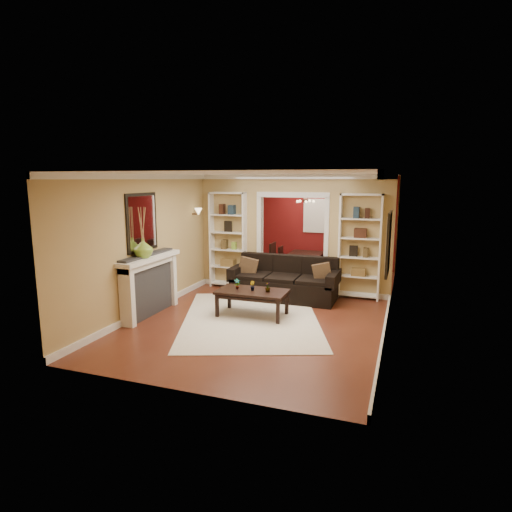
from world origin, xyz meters
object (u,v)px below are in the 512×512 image
at_px(sofa, 284,278).
at_px(bookshelf_right, 360,247).
at_px(bookshelf_left, 228,240).
at_px(fireplace, 151,286).
at_px(dining_table, 304,265).
at_px(coffee_table, 252,303).

distance_m(sofa, bookshelf_right, 1.78).
distance_m(bookshelf_left, fireplace, 2.65).
relative_size(bookshelf_right, dining_table, 1.40).
distance_m(coffee_table, fireplace, 1.98).
height_order(bookshelf_left, dining_table, bookshelf_left).
height_order(coffee_table, bookshelf_left, bookshelf_left).
bearing_deg(sofa, bookshelf_right, 20.77).
xyz_separation_m(sofa, bookshelf_left, (-1.57, 0.58, 0.69)).
relative_size(bookshelf_left, fireplace, 1.35).
bearing_deg(bookshelf_right, dining_table, 132.80).
bearing_deg(coffee_table, bookshelf_left, 123.60).
bearing_deg(fireplace, sofa, 42.73).
bearing_deg(fireplace, bookshelf_right, 34.80).
bearing_deg(sofa, fireplace, -137.27).
relative_size(sofa, bookshelf_right, 1.02).
xyz_separation_m(sofa, coffee_table, (-0.25, -1.37, -0.21)).
bearing_deg(fireplace, bookshelf_left, 77.95).
relative_size(fireplace, dining_table, 1.03).
height_order(bookshelf_left, bookshelf_right, same).
relative_size(sofa, dining_table, 1.42).
height_order(sofa, bookshelf_right, bookshelf_right).
bearing_deg(dining_table, coffee_table, 177.77).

